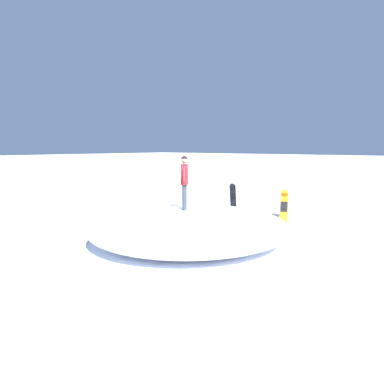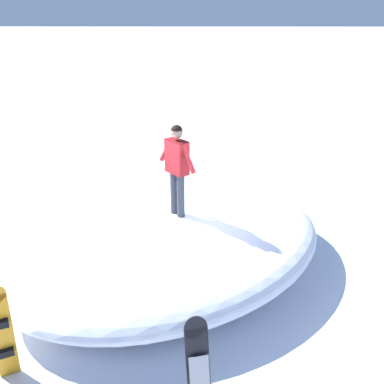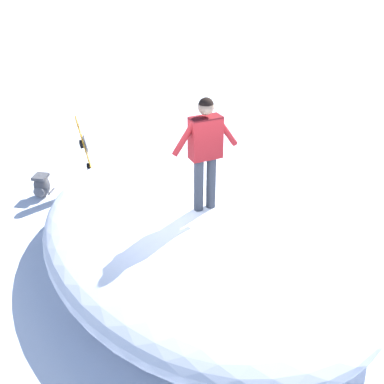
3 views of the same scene
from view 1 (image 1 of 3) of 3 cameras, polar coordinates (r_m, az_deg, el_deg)
name	(u,v)px [view 1 (image 1 of 3)]	position (r m, az deg, el deg)	size (l,w,h in m)	color
ground	(181,238)	(9.32, -2.33, -9.68)	(240.00, 240.00, 0.00)	white
snow_mound	(190,226)	(8.68, -0.53, -7.29)	(6.37, 4.72, 1.11)	white
snowboarder_standing	(184,178)	(8.39, -1.62, 2.99)	(0.84, 0.70, 1.68)	#333842
snowboard_primary_upright	(284,211)	(10.10, 18.81, -3.86)	(0.38, 0.37, 1.59)	orange
snowboard_secondary_upright	(233,200)	(11.82, 8.67, -1.69)	(0.46, 0.36, 1.55)	black
backpack_near	(275,220)	(11.12, 17.13, -5.63)	(0.34, 0.54, 0.48)	#4C4C51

